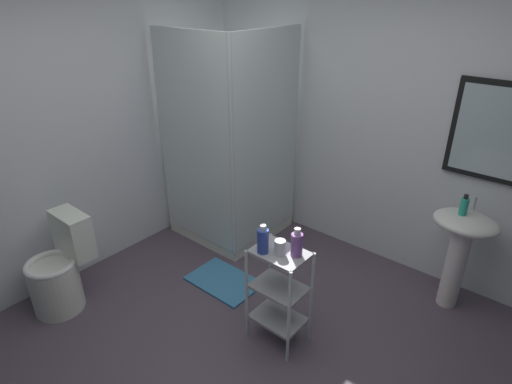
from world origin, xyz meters
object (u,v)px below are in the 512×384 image
at_px(storage_cart, 279,289).
at_px(shampoo_bottle_blue, 263,240).
at_px(shower_stall, 232,193).
at_px(toilet, 60,272).
at_px(pedestal_sink, 461,242).
at_px(hand_soap_bottle, 464,206).
at_px(rinse_cup, 280,247).
at_px(conditioner_bottle_purple, 297,244).
at_px(bath_mat, 224,281).

xyz_separation_m(storage_cart, shampoo_bottle_blue, (-0.09, -0.07, 0.39)).
xyz_separation_m(shower_stall, storage_cart, (1.22, -0.84, -0.03)).
bearing_deg(shampoo_bottle_blue, toilet, -152.99).
distance_m(pedestal_sink, shampoo_bottle_blue, 1.55).
relative_size(hand_soap_bottle, shampoo_bottle_blue, 0.79).
xyz_separation_m(shower_stall, hand_soap_bottle, (2.00, 0.31, 0.42)).
height_order(storage_cart, rinse_cup, rinse_cup).
height_order(shower_stall, pedestal_sink, shower_stall).
xyz_separation_m(storage_cart, rinse_cup, (0.01, -0.02, 0.35)).
xyz_separation_m(pedestal_sink, storage_cart, (-0.82, -1.16, -0.14)).
xyz_separation_m(shower_stall, rinse_cup, (1.23, -0.85, 0.33)).
height_order(toilet, hand_soap_bottle, hand_soap_bottle).
distance_m(hand_soap_bottle, conditioner_bottle_purple, 1.30).
distance_m(pedestal_sink, bath_mat, 1.91).
height_order(pedestal_sink, bath_mat, pedestal_sink).
bearing_deg(conditioner_bottle_purple, storage_cart, -158.65).
relative_size(pedestal_sink, storage_cart, 1.09).
height_order(storage_cart, bath_mat, storage_cart).
distance_m(toilet, storage_cart, 1.71).
xyz_separation_m(rinse_cup, bath_mat, (-0.75, 0.23, -0.78)).
bearing_deg(rinse_cup, pedestal_sink, 55.70).
xyz_separation_m(toilet, rinse_cup, (1.52, 0.78, 0.48)).
bearing_deg(hand_soap_bottle, shampoo_bottle_blue, -125.67).
bearing_deg(storage_cart, pedestal_sink, 54.90).
bearing_deg(conditioner_bottle_purple, hand_soap_bottle, 58.26).
xyz_separation_m(toilet, storage_cart, (1.51, 0.80, 0.12)).
xyz_separation_m(shower_stall, bath_mat, (0.48, -0.63, -0.45)).
distance_m(pedestal_sink, storage_cart, 1.43).
height_order(storage_cart, conditioner_bottle_purple, conditioner_bottle_purple).
bearing_deg(bath_mat, rinse_cup, -16.88).
bearing_deg(bath_mat, toilet, -127.54).
distance_m(hand_soap_bottle, bath_mat, 1.99).
xyz_separation_m(toilet, bath_mat, (0.77, 1.01, -0.31)).
bearing_deg(shower_stall, rinse_cup, -34.86).
relative_size(shower_stall, pedestal_sink, 2.47).
relative_size(shower_stall, toilet, 2.63).
xyz_separation_m(conditioner_bottle_purple, shampoo_bottle_blue, (-0.19, -0.11, 0.00)).
relative_size(shower_stall, bath_mat, 3.33).
xyz_separation_m(conditioner_bottle_purple, rinse_cup, (-0.09, -0.06, -0.03)).
relative_size(pedestal_sink, hand_soap_bottle, 5.10).
bearing_deg(shampoo_bottle_blue, bath_mat, 156.71).
bearing_deg(bath_mat, conditioner_bottle_purple, -11.46).
height_order(hand_soap_bottle, bath_mat, hand_soap_bottle).
bearing_deg(bath_mat, shampoo_bottle_blue, -23.29).
height_order(toilet, rinse_cup, rinse_cup).
bearing_deg(conditioner_bottle_purple, bath_mat, 168.54).
bearing_deg(storage_cart, bath_mat, 164.17).
bearing_deg(toilet, rinse_cup, 27.06).
height_order(hand_soap_bottle, conditioner_bottle_purple, hand_soap_bottle).
distance_m(storage_cart, conditioner_bottle_purple, 0.40).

